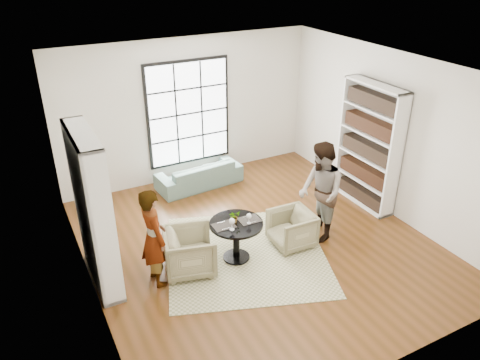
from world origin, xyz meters
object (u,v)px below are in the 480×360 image
pedestal_table (236,233)px  sofa (199,174)px  person_right (321,192)px  wine_glass_right (249,216)px  flower_centerpiece (234,217)px  wine_glass_left (232,222)px  armchair_left (190,252)px  armchair_right (292,229)px  person_left (154,238)px

pedestal_table → sofa: size_ratio=0.48×
person_right → wine_glass_right: bearing=-73.2°
sofa → flower_centerpiece: flower_centerpiece is taller
sofa → wine_glass_left: (-0.63, -2.80, 0.57)m
person_right → wine_glass_left: bearing=-72.2°
armchair_left → armchair_right: size_ratio=1.12×
armchair_left → wine_glass_left: wine_glass_left is taller
armchair_right → pedestal_table: bearing=-92.2°
armchair_right → wine_glass_right: wine_glass_right is taller
pedestal_table → armchair_right: 1.03m
person_left → wine_glass_left: (1.18, -0.21, 0.05)m
sofa → person_right: size_ratio=1.03×
sofa → armchair_left: armchair_left is taller
armchair_left → person_right: size_ratio=0.44×
sofa → person_left: bearing=50.1°
armchair_right → wine_glass_right: 0.98m
person_right → wine_glass_right: size_ratio=9.71×
armchair_left → armchair_right: (1.79, -0.14, -0.04)m
wine_glass_left → wine_glass_right: (0.32, 0.04, -0.02)m
wine_glass_left → wine_glass_right: wine_glass_left is taller
armchair_right → person_right: (0.55, 0.00, 0.56)m
person_left → person_right: 2.89m
pedestal_table → wine_glass_right: 0.37m
sofa → armchair_right: size_ratio=2.61×
wine_glass_left → person_right: bearing=2.2°
person_right → wine_glass_left: (-1.71, -0.07, -0.04)m
person_left → person_right: (2.89, -0.14, 0.09)m
sofa → person_left: person_left is taller
pedestal_table → armchair_left: (-0.78, 0.06, -0.15)m
pedestal_table → flower_centerpiece: flower_centerpiece is taller
pedestal_table → sofa: pedestal_table is taller
armchair_left → wine_glass_left: size_ratio=3.77×
person_left → wine_glass_right: (1.50, -0.17, 0.03)m
pedestal_table → armchair_left: size_ratio=1.11×
armchair_right → flower_centerpiece: flower_centerpiece is taller
armchair_right → wine_glass_left: 1.27m
pedestal_table → armchair_right: bearing=-4.4°
person_left → flower_centerpiece: size_ratio=8.17×
armchair_left → person_right: bearing=-78.8°
person_left → flower_centerpiece: bearing=-95.7°
sofa → armchair_left: 2.89m
armchair_left → person_left: 0.70m
pedestal_table → person_right: person_right is taller
wine_glass_left → pedestal_table: bearing=44.3°
sofa → armchair_right: 2.79m
pedestal_table → flower_centerpiece: size_ratio=4.45×
person_left → wine_glass_left: 1.20m
pedestal_table → armchair_left: bearing=175.2°
sofa → person_right: person_right is taller
pedestal_table → sofa: bearing=79.7°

